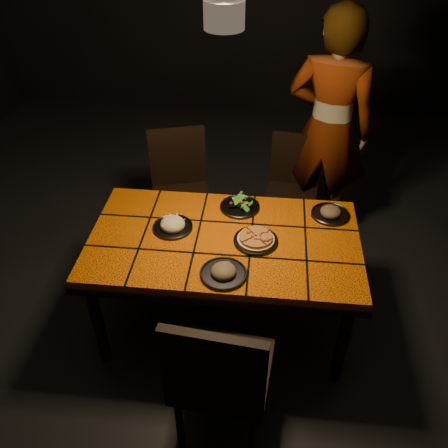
# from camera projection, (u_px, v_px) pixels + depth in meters

# --- Properties ---
(room_shell) EXTENTS (6.04, 7.04, 3.08)m
(room_shell) POSITION_uv_depth(u_px,v_px,m) (224.00, 122.00, 2.34)
(room_shell) COLOR black
(room_shell) RESTS_ON ground
(dining_table) EXTENTS (1.62, 0.92, 0.75)m
(dining_table) POSITION_uv_depth(u_px,v_px,m) (224.00, 248.00, 2.85)
(dining_table) COLOR orange
(dining_table) RESTS_ON ground
(chair_near) EXTENTS (0.51, 0.51, 1.03)m
(chair_near) POSITION_uv_depth(u_px,v_px,m) (219.00, 376.00, 2.25)
(chair_near) COLOR black
(chair_near) RESTS_ON ground
(chair_far_left) EXTENTS (0.53, 0.53, 0.95)m
(chair_far_left) POSITION_uv_depth(u_px,v_px,m) (180.00, 183.00, 3.64)
(chair_far_left) COLOR black
(chair_far_left) RESTS_ON ground
(chair_far_right) EXTENTS (0.44, 0.44, 0.87)m
(chair_far_right) POSITION_uv_depth(u_px,v_px,m) (293.00, 182.00, 3.73)
(chair_far_right) COLOR black
(chair_far_right) RESTS_ON ground
(diner) EXTENTS (0.76, 0.61, 1.82)m
(diner) POSITION_uv_depth(u_px,v_px,m) (329.00, 130.00, 3.55)
(diner) COLOR brown
(diner) RESTS_ON ground
(pendant_lamp) EXTENTS (0.18, 0.18, 1.06)m
(pendant_lamp) POSITION_uv_depth(u_px,v_px,m) (224.00, 10.00, 2.02)
(pendant_lamp) COLOR black
(pendant_lamp) RESTS_ON room_shell
(plate_pizza) EXTENTS (0.31, 0.31, 0.04)m
(plate_pizza) POSITION_uv_depth(u_px,v_px,m) (256.00, 239.00, 2.77)
(plate_pizza) COLOR #37363B
(plate_pizza) RESTS_ON dining_table
(plate_pasta) EXTENTS (0.24, 0.24, 0.08)m
(plate_pasta) POSITION_uv_depth(u_px,v_px,m) (173.00, 225.00, 2.86)
(plate_pasta) COLOR #37363B
(plate_pasta) RESTS_ON dining_table
(plate_salad) EXTENTS (0.26, 0.26, 0.07)m
(plate_salad) POSITION_uv_depth(u_px,v_px,m) (240.00, 205.00, 3.02)
(plate_salad) COLOR #37363B
(plate_salad) RESTS_ON dining_table
(plate_mushroom_a) EXTENTS (0.26, 0.26, 0.08)m
(plate_mushroom_a) POSITION_uv_depth(u_px,v_px,m) (223.00, 272.00, 2.55)
(plate_mushroom_a) COLOR #37363B
(plate_mushroom_a) RESTS_ON dining_table
(plate_mushroom_b) EXTENTS (0.24, 0.24, 0.08)m
(plate_mushroom_b) POSITION_uv_depth(u_px,v_px,m) (330.00, 213.00, 2.97)
(plate_mushroom_b) COLOR #37363B
(plate_mushroom_b) RESTS_ON dining_table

